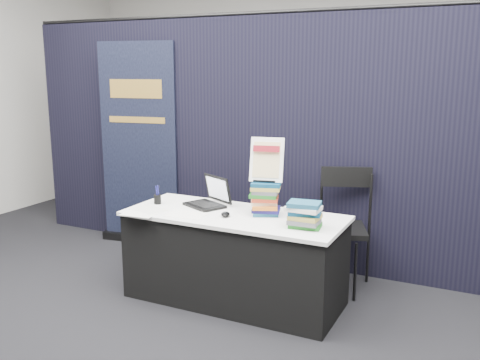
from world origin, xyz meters
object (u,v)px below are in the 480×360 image
laptop (207,199)px  book_stack_short (304,215)px  pullup_banner (139,156)px  stacking_chair (339,223)px  book_stack_tall (265,199)px  info_sign (267,160)px  display_table (234,257)px

laptop → book_stack_short: bearing=11.4°
laptop → pullup_banner: 1.51m
stacking_chair → pullup_banner: bearing=153.3°
book_stack_tall → info_sign: 0.31m
laptop → info_sign: size_ratio=1.10×
display_table → laptop: 0.57m
book_stack_short → stacking_chair: size_ratio=0.24×
pullup_banner → stacking_chair: bearing=-15.1°
book_stack_tall → book_stack_short: 0.45m
display_table → book_stack_tall: (0.23, 0.08, 0.51)m
book_stack_tall → pullup_banner: 2.04m
info_sign → pullup_banner: size_ratio=0.17×
laptop → stacking_chair: bearing=54.1°
info_sign → pullup_banner: (-1.86, 0.81, -0.22)m
book_stack_tall → info_sign: size_ratio=0.74×
book_stack_tall → book_stack_short: size_ratio=1.09×
stacking_chair → info_sign: bearing=-149.0°
laptop → stacking_chair: (1.02, 0.55, -0.23)m
laptop → pullup_banner: pullup_banner is taller
book_stack_short → pullup_banner: bearing=155.6°
book_stack_short → info_sign: 0.57m
display_table → stacking_chair: stacking_chair is taller
laptop → book_stack_short: size_ratio=1.62×
laptop → book_stack_tall: 0.58m
display_table → stacking_chair: 0.99m
display_table → stacking_chair: size_ratio=1.72×
laptop → info_sign: bearing=22.9°
display_table → laptop: bearing=157.0°
display_table → book_stack_short: size_ratio=7.25×
book_stack_short → info_sign: bearing=151.4°
book_stack_tall → pullup_banner: (-1.86, 0.84, 0.09)m
display_table → info_sign: bearing=25.7°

